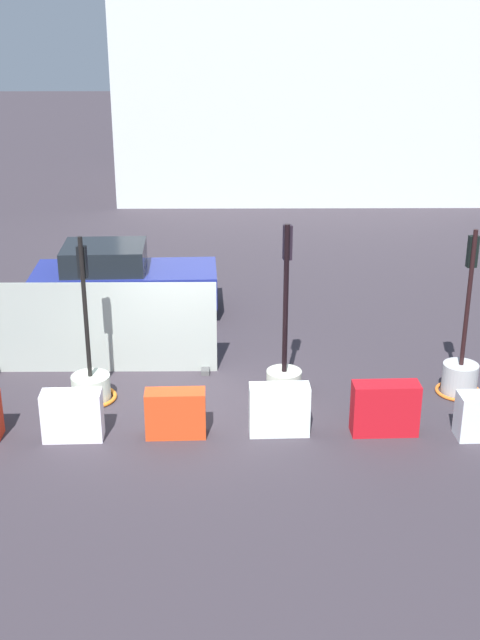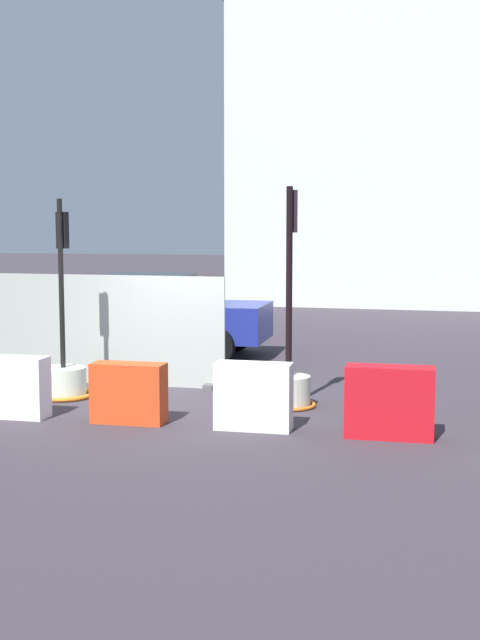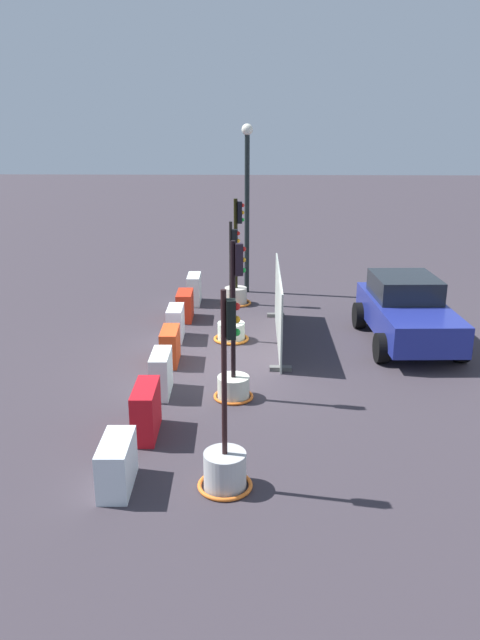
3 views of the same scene
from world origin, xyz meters
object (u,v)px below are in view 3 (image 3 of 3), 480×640
construction_barrier_3 (170,346)px  construction_barrier_4 (161,373)px  construction_barrier_5 (146,411)px  street_lamp_post (247,193)px  car_blue_estate (407,311)px  traffic_light_0 (236,287)px  construction_barrier_2 (176,323)px  traffic_light_2 (234,375)px  construction_barrier_1 (185,306)px  construction_barrier_6 (117,464)px  traffic_light_1 (231,326)px  traffic_light_3 (225,461)px  construction_barrier_0 (194,289)px

construction_barrier_3 → construction_barrier_4: (1.73, 0.06, 0.03)m
construction_barrier_5 → street_lamp_post: bearing=170.9°
car_blue_estate → construction_barrier_4: bearing=-59.8°
traffic_light_0 → construction_barrier_2: traffic_light_0 is taller
traffic_light_2 → construction_barrier_1: size_ratio=3.10×
construction_barrier_6 → car_blue_estate: size_ratio=0.25×
traffic_light_1 → construction_barrier_4: 3.62m
construction_barrier_4 → construction_barrier_5: 1.77m
construction_barrier_3 → construction_barrier_6: (5.21, -0.09, -0.02)m
traffic_light_3 → construction_barrier_0: traffic_light_3 is taller
construction_barrier_3 → street_lamp_post: street_lamp_post is taller
construction_barrier_4 → street_lamp_post: 8.91m
construction_barrier_3 → traffic_light_2: bearing=39.4°
traffic_light_0 → traffic_light_3: bearing=1.1°
construction_barrier_6 → car_blue_estate: (-6.84, 5.92, 0.45)m
traffic_light_0 → construction_barrier_4: 6.93m
construction_barrier_1 → car_blue_estate: car_blue_estate is taller
traffic_light_0 → construction_barrier_6: 10.39m
traffic_light_1 → traffic_light_2: 3.55m
traffic_light_2 → street_lamp_post: (-8.47, 0.11, 2.77)m
traffic_light_3 → construction_barrier_1: bearing=-169.4°
construction_barrier_2 → construction_barrier_5: (5.20, 0.15, 0.03)m
traffic_light_1 → construction_barrier_0: (-3.49, -1.32, 0.07)m
construction_barrier_0 → traffic_light_1: bearing=20.6°
traffic_light_3 → construction_barrier_1: 8.75m
construction_barrier_1 → construction_barrier_0: bearing=176.8°
construction_barrier_3 → construction_barrier_4: 1.73m
construction_barrier_2 → construction_barrier_4: construction_barrier_4 is taller
traffic_light_2 → traffic_light_0: bearing=-178.4°
traffic_light_3 → traffic_light_2: bearing=180.0°
traffic_light_3 → construction_barrier_6: traffic_light_3 is taller
street_lamp_post → construction_barrier_4: bearing=-11.0°
traffic_light_2 → car_blue_estate: size_ratio=0.76×
construction_barrier_2 → construction_barrier_6: construction_barrier_2 is taller
traffic_light_1 → traffic_light_3: traffic_light_3 is taller
traffic_light_3 → car_blue_estate: size_ratio=0.73×
construction_barrier_5 → car_blue_estate: size_ratio=0.26×
traffic_light_2 → construction_barrier_2: 3.96m
traffic_light_0 → construction_barrier_2: 3.68m
car_blue_estate → traffic_light_2: bearing=-50.3°
traffic_light_1 → car_blue_estate: traffic_light_1 is taller
construction_barrier_0 → construction_barrier_2: bearing=-2.3°
construction_barrier_2 → street_lamp_post: size_ratio=0.18×
traffic_light_2 → construction_barrier_0: size_ratio=3.00×
construction_barrier_4 → construction_barrier_2: bearing=-177.5°
traffic_light_0 → construction_barrier_1: size_ratio=3.12×
traffic_light_0 → street_lamp_post: bearing=168.3°
car_blue_estate → street_lamp_post: bearing=-139.9°
construction_barrier_2 → street_lamp_post: 5.91m
construction_barrier_5 → construction_barrier_2: bearing=-178.4°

